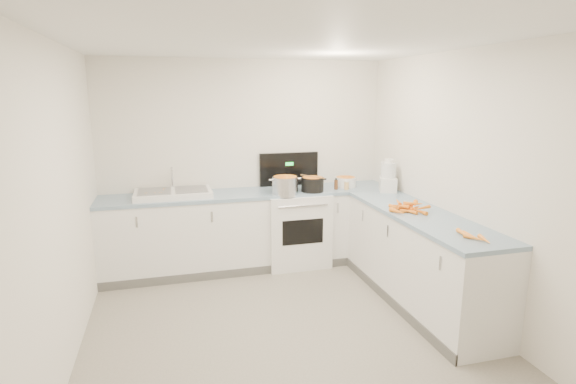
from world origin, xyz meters
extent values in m
cube|color=white|center=(0.00, 1.70, 0.45)|extent=(3.50, 0.60, 0.90)
cube|color=#809DB6|center=(0.00, 1.70, 0.92)|extent=(3.50, 0.62, 0.04)
cube|color=white|center=(1.45, 0.30, 0.45)|extent=(0.60, 2.20, 0.90)
cube|color=#809DB6|center=(1.45, 0.30, 0.92)|extent=(0.62, 2.20, 0.04)
cube|color=white|center=(0.55, 1.68, 0.45)|extent=(0.76, 0.65, 0.90)
cube|color=black|center=(0.55, 1.98, 1.15)|extent=(0.76, 0.05, 0.42)
cube|color=white|center=(-0.90, 1.70, 0.97)|extent=(0.86, 0.52, 0.07)
cube|color=slate|center=(-1.10, 1.70, 1.01)|extent=(0.36, 0.42, 0.01)
cube|color=slate|center=(-0.70, 1.70, 1.01)|extent=(0.36, 0.42, 0.01)
cylinder|color=silver|center=(-0.90, 1.92, 1.13)|extent=(0.03, 0.03, 0.24)
cylinder|color=silver|center=(0.38, 1.51, 1.03)|extent=(0.32, 0.32, 0.22)
cylinder|color=black|center=(0.72, 1.53, 1.02)|extent=(0.35, 0.35, 0.19)
cylinder|color=#AD7A47|center=(0.72, 1.53, 1.12)|extent=(0.21, 0.30, 0.02)
cylinder|color=white|center=(1.22, 1.70, 1.00)|extent=(0.29, 0.29, 0.12)
cylinder|color=#593319|center=(1.04, 1.57, 1.00)|extent=(0.05, 0.05, 0.12)
cylinder|color=#E5B266|center=(1.16, 1.53, 0.99)|extent=(0.06, 0.06, 0.10)
cube|color=white|center=(1.60, 1.30, 1.03)|extent=(0.26, 0.29, 0.17)
cylinder|color=silver|center=(1.60, 1.30, 1.20)|extent=(0.18, 0.18, 0.18)
cylinder|color=white|center=(1.60, 1.30, 1.31)|extent=(0.11, 0.11, 0.04)
cone|color=orange|center=(1.28, 0.49, 0.96)|extent=(0.09, 0.22, 0.04)
cone|color=orange|center=(1.40, 0.44, 0.96)|extent=(0.09, 0.17, 0.05)
cone|color=orange|center=(1.20, 0.34, 0.97)|extent=(0.10, 0.19, 0.05)
cone|color=orange|center=(1.41, 0.40, 0.96)|extent=(0.08, 0.19, 0.04)
cone|color=orange|center=(1.33, 0.34, 0.96)|extent=(0.12, 0.20, 0.04)
cone|color=orange|center=(1.33, 0.44, 0.96)|extent=(0.19, 0.05, 0.04)
cone|color=orange|center=(1.44, 0.40, 0.97)|extent=(0.19, 0.16, 0.05)
cone|color=orange|center=(1.34, 0.41, 0.96)|extent=(0.14, 0.19, 0.04)
cone|color=orange|center=(1.35, 0.34, 0.96)|extent=(0.22, 0.08, 0.04)
cone|color=orange|center=(1.43, 0.29, 0.96)|extent=(0.08, 0.18, 0.04)
cone|color=orange|center=(1.29, 0.44, 0.99)|extent=(0.15, 0.16, 0.05)
cone|color=orange|center=(1.38, 0.40, 0.98)|extent=(0.10, 0.17, 0.04)
cone|color=orange|center=(1.35, 0.44, 0.98)|extent=(0.17, 0.05, 0.04)
cone|color=orange|center=(1.33, 0.55, 1.00)|extent=(0.11, 0.22, 0.04)
cone|color=orange|center=(1.44, 0.28, 1.00)|extent=(0.21, 0.10, 0.04)
cone|color=orange|center=(1.46, 0.44, 1.00)|extent=(0.14, 0.18, 0.05)
cone|color=orange|center=(1.42, 0.41, 1.01)|extent=(0.20, 0.10, 0.05)
cone|color=orange|center=(1.46, -0.61, 0.96)|extent=(0.08, 0.19, 0.04)
cone|color=orange|center=(1.40, -0.55, 0.96)|extent=(0.10, 0.17, 0.04)
cone|color=orange|center=(1.42, -0.49, 0.96)|extent=(0.05, 0.17, 0.04)
cone|color=orange|center=(1.39, -0.43, 0.96)|extent=(0.08, 0.20, 0.04)
cube|color=tan|center=(-1.00, 1.76, 1.02)|extent=(0.02, 0.03, 0.00)
cube|color=tan|center=(-1.09, 1.59, 1.01)|extent=(0.05, 0.02, 0.00)
cube|color=tan|center=(-1.19, 1.59, 1.02)|extent=(0.04, 0.03, 0.00)
cube|color=tan|center=(-1.00, 1.80, 1.02)|extent=(0.04, 0.04, 0.00)
cube|color=tan|center=(-1.16, 1.64, 1.01)|extent=(0.04, 0.05, 0.00)
cube|color=tan|center=(-1.03, 1.61, 1.02)|extent=(0.02, 0.04, 0.00)
cube|color=tan|center=(-1.01, 1.72, 1.02)|extent=(0.01, 0.04, 0.00)
cube|color=tan|center=(-1.05, 1.60, 1.02)|extent=(0.02, 0.04, 0.00)
cube|color=tan|center=(-1.10, 1.60, 1.02)|extent=(0.03, 0.05, 0.00)
camera|label=1|loc=(-0.95, -3.48, 2.10)|focal=28.00mm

